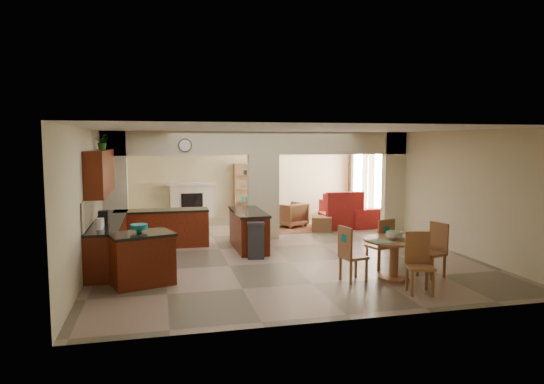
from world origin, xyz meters
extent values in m
plane|color=gray|center=(0.00, 0.00, 0.00)|extent=(10.00, 10.00, 0.00)
plane|color=white|center=(0.00, 0.00, 2.80)|extent=(10.00, 10.00, 0.00)
plane|color=beige|center=(0.00, 5.00, 1.40)|extent=(8.00, 0.00, 8.00)
plane|color=beige|center=(0.00, -5.00, 1.40)|extent=(8.00, 0.00, 8.00)
plane|color=beige|center=(-4.00, 0.00, 1.40)|extent=(0.00, 10.00, 10.00)
plane|color=beige|center=(4.00, 0.00, 1.40)|extent=(0.00, 10.00, 10.00)
cube|color=beige|center=(-3.70, 1.00, 1.40)|extent=(0.60, 0.25, 2.80)
cube|color=beige|center=(0.00, 1.00, 1.10)|extent=(0.80, 0.25, 2.20)
cube|color=beige|center=(3.70, 1.00, 1.40)|extent=(0.60, 0.25, 2.80)
cube|color=beige|center=(0.00, 1.00, 2.50)|extent=(8.00, 0.25, 0.60)
cube|color=#430C07|center=(-3.70, -0.80, 0.43)|extent=(0.60, 3.20, 0.86)
cube|color=black|center=(-3.70, -0.80, 0.89)|extent=(0.62, 3.22, 0.05)
cube|color=tan|center=(-3.98, -0.80, 1.20)|extent=(0.02, 3.20, 0.55)
cube|color=#430C07|center=(-2.60, 0.57, 0.43)|extent=(2.20, 0.60, 0.86)
cube|color=black|center=(-2.60, 0.57, 0.89)|extent=(2.22, 0.62, 0.05)
cube|color=#430C07|center=(-3.82, -0.80, 1.92)|extent=(0.35, 2.40, 0.90)
cube|color=#430C07|center=(-0.60, -0.10, 0.43)|extent=(0.65, 1.80, 0.86)
cube|color=black|center=(-0.60, -0.10, 0.89)|extent=(0.70, 1.85, 0.05)
cube|color=silver|center=(-0.60, -0.95, 0.42)|extent=(0.58, 0.04, 0.70)
cylinder|color=#533B1B|center=(-2.00, 0.85, 2.45)|extent=(0.34, 0.03, 0.34)
cube|color=brown|center=(1.20, 2.10, 0.01)|extent=(1.60, 1.30, 0.01)
cube|color=beige|center=(-1.60, 4.84, 0.55)|extent=(1.40, 0.28, 1.10)
cube|color=black|center=(-1.60, 4.70, 0.50)|extent=(0.70, 0.04, 0.70)
cube|color=beige|center=(-1.60, 4.82, 1.15)|extent=(1.60, 0.35, 0.10)
cube|color=#9D5B36|center=(0.35, 4.82, 0.90)|extent=(1.00, 0.32, 1.80)
cube|color=white|center=(3.97, 2.30, 1.20)|extent=(0.02, 0.90, 1.90)
cube|color=white|center=(3.97, 4.00, 1.20)|extent=(0.02, 0.90, 1.90)
cube|color=white|center=(3.97, 3.15, 1.05)|extent=(0.02, 0.70, 2.10)
cube|color=#402119|center=(3.93, 1.70, 1.20)|extent=(0.10, 0.28, 2.30)
cube|color=#402119|center=(3.93, 2.90, 1.20)|extent=(0.10, 0.28, 2.30)
cube|color=#402119|center=(3.93, 3.40, 1.20)|extent=(0.10, 0.28, 2.30)
cube|color=#402119|center=(3.93, 4.60, 1.20)|extent=(0.10, 0.28, 2.30)
cylinder|color=white|center=(1.50, 3.00, 2.56)|extent=(1.00, 1.00, 0.10)
cube|color=#430C07|center=(-2.98, -2.52, 0.44)|extent=(1.20, 1.00, 0.88)
cube|color=black|center=(-2.98, -2.52, 0.91)|extent=(1.26, 1.06, 0.05)
cylinder|color=#127A7F|center=(-3.02, -2.44, 1.01)|extent=(0.31, 0.31, 0.14)
cube|color=#2B2B2D|center=(-0.62, -1.08, 0.37)|extent=(0.39, 0.35, 0.74)
cylinder|color=#9D5B36|center=(1.55, -3.28, 0.74)|extent=(1.12, 1.12, 0.04)
cylinder|color=#9D5B36|center=(1.55, -3.28, 0.38)|extent=(0.16, 0.16, 0.72)
cylinder|color=#9D5B36|center=(1.55, -3.28, 0.03)|extent=(0.57, 0.57, 0.06)
cylinder|color=#72B226|center=(1.52, -3.31, 0.84)|extent=(0.30, 0.30, 0.16)
imported|color=maroon|center=(3.30, 2.95, 0.42)|extent=(2.91, 1.26, 0.83)
cube|color=maroon|center=(2.56, 2.04, 0.22)|extent=(1.12, 0.93, 0.44)
imported|color=maroon|center=(1.19, 2.57, 0.36)|extent=(1.05, 1.06, 0.72)
cube|color=maroon|center=(1.86, 1.68, 0.20)|extent=(0.72, 0.72, 0.41)
imported|color=#184F15|center=(-3.82, -0.13, 2.54)|extent=(0.36, 0.33, 0.34)
cube|color=#9D5B36|center=(1.63, -2.47, 0.45)|extent=(0.52, 0.52, 0.05)
cube|color=#9D5B36|center=(1.75, -2.26, 0.22)|extent=(0.04, 0.04, 0.44)
cube|color=#9D5B36|center=(1.42, -2.36, 0.22)|extent=(0.04, 0.04, 0.44)
cube|color=#9D5B36|center=(1.84, -2.59, 0.22)|extent=(0.04, 0.04, 0.44)
cube|color=#9D5B36|center=(1.52, -2.69, 0.22)|extent=(0.04, 0.04, 0.44)
cube|color=#9D5B36|center=(1.69, -2.66, 0.75)|extent=(0.41, 0.16, 0.55)
cube|color=#127A7F|center=(1.70, -2.68, 0.82)|extent=(0.14, 0.05, 0.14)
cube|color=#9D5B36|center=(2.31, -3.28, 0.45)|extent=(0.53, 0.53, 0.05)
cube|color=#9D5B36|center=(2.09, -3.17, 0.22)|extent=(0.04, 0.04, 0.44)
cube|color=#9D5B36|center=(2.20, -3.50, 0.22)|extent=(0.04, 0.04, 0.44)
cube|color=#9D5B36|center=(2.42, -3.07, 0.22)|extent=(0.04, 0.04, 0.44)
cube|color=#9D5B36|center=(2.52, -3.39, 0.22)|extent=(0.04, 0.04, 0.44)
cube|color=#9D5B36|center=(2.49, -3.22, 0.75)|extent=(0.17, 0.41, 0.55)
cube|color=#127A7F|center=(2.51, -3.22, 0.82)|extent=(0.05, 0.14, 0.14)
cube|color=#9D5B36|center=(1.58, -4.13, 0.45)|extent=(0.51, 0.51, 0.05)
cube|color=#9D5B36|center=(1.37, -4.26, 0.22)|extent=(0.04, 0.04, 0.44)
cube|color=#9D5B36|center=(1.70, -4.34, 0.22)|extent=(0.04, 0.04, 0.44)
cube|color=#9D5B36|center=(1.45, -3.93, 0.22)|extent=(0.04, 0.04, 0.44)
cube|color=#9D5B36|center=(1.78, -4.01, 0.22)|extent=(0.04, 0.04, 0.44)
cube|color=#9D5B36|center=(1.62, -3.95, 0.75)|extent=(0.42, 0.14, 0.55)
cube|color=#127A7F|center=(1.63, -3.92, 0.82)|extent=(0.14, 0.04, 0.14)
cube|color=#9D5B36|center=(0.78, -3.20, 0.45)|extent=(0.50, 0.50, 0.05)
cube|color=#9D5B36|center=(0.98, -3.33, 0.22)|extent=(0.04, 0.04, 0.44)
cube|color=#9D5B36|center=(0.91, -3.00, 0.22)|extent=(0.04, 0.04, 0.44)
cube|color=#9D5B36|center=(0.64, -3.40, 0.22)|extent=(0.04, 0.04, 0.44)
cube|color=#9D5B36|center=(0.57, -3.07, 0.22)|extent=(0.04, 0.04, 0.44)
cube|color=#9D5B36|center=(0.59, -3.24, 0.75)|extent=(0.12, 0.42, 0.55)
cube|color=#127A7F|center=(0.56, -3.24, 0.82)|extent=(0.04, 0.14, 0.14)
camera|label=1|loc=(-2.65, -11.28, 2.55)|focal=32.00mm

